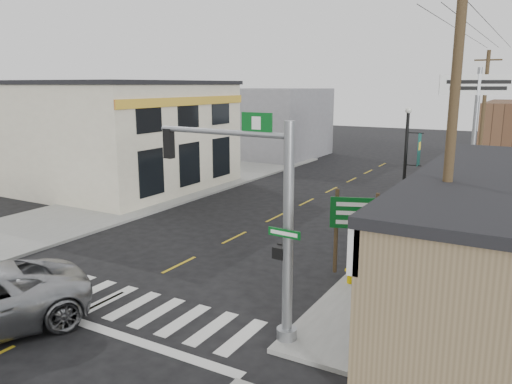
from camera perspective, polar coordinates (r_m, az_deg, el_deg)
The scene contains 18 objects.
ground at distance 16.88m, azimuth -17.38°, elevation -12.09°, with size 140.00×140.00×0.00m, color black.
sidewalk_right at distance 24.38m, azimuth 22.56°, elevation -4.76°, with size 6.00×38.00×0.13m, color gray.
sidewalk_left at distance 31.77m, azimuth -11.48°, elevation -0.26°, with size 6.00×38.00×0.13m, color gray.
center_line at distance 22.67m, azimuth -2.48°, elevation -5.22°, with size 0.12×56.00×0.01m, color gold.
crosswalk at distance 17.13m, azimuth -16.39°, elevation -11.65°, with size 11.00×2.20×0.01m, color silver.
left_building at distance 34.69m, azimuth -15.65°, elevation 6.15°, with size 12.00×12.00×6.80m, color beige.
bldg_distant_left at distance 48.06m, azimuth 1.60°, elevation 7.92°, with size 9.00×10.00×6.40m, color gray.
traffic_signal_pole at distance 12.95m, azimuth 0.89°, elevation -1.67°, with size 4.71×0.38×5.96m.
guide_sign at distance 17.64m, azimuth 11.32°, elevation -3.42°, with size 1.76×0.14×3.08m.
fire_hydrant at distance 17.49m, azimuth 10.76°, elevation -8.89°, with size 0.25×0.25×0.78m.
ped_crossing_sign at distance 19.42m, azimuth 16.18°, elevation -2.32°, with size 1.11×0.08×2.86m.
lamp_post at distance 23.85m, azimuth 16.84°, elevation 3.56°, with size 0.74×0.58×5.67m.
dance_center_sign at distance 25.71m, azimuth 23.89°, elevation 8.67°, with size 3.50×0.22×7.43m.
bare_tree at distance 16.82m, azimuth 24.80°, elevation 0.81°, with size 2.33×2.33×4.65m.
shrub_front at distance 15.20m, azimuth 25.26°, elevation -12.95°, with size 1.32×1.32×0.99m, color #1F3318.
shrub_back at distance 19.57m, azimuth 26.18°, elevation -7.68°, with size 1.12×1.12×0.84m, color #143218.
utility_pole_near at distance 14.25m, azimuth 21.38°, elevation 5.49°, with size 1.76×0.26×10.13m.
utility_pole_far at distance 32.78m, azimuth 24.44°, elevation 7.19°, with size 1.50×0.22×8.60m.
Camera 1 is at (11.53, -10.30, 6.79)m, focal length 35.00 mm.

